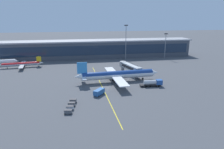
% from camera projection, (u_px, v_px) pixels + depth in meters
% --- Properties ---
extents(ground_plane, '(700.00, 700.00, 0.00)m').
position_uv_depth(ground_plane, '(107.00, 88.00, 99.37)').
color(ground_plane, '#47494F').
extents(apron_lead_in_line, '(2.61, 79.98, 0.01)m').
position_uv_depth(apron_lead_in_line, '(102.00, 87.00, 100.92)').
color(apron_lead_in_line, yellow).
rests_on(apron_lead_in_line, ground_plane).
extents(terminal_building, '(164.08, 16.52, 14.02)m').
position_uv_depth(terminal_building, '(92.00, 49.00, 168.32)').
color(terminal_building, '#424751').
rests_on(terminal_building, ground_plane).
extents(main_airliner, '(44.95, 35.75, 11.12)m').
position_uv_depth(main_airliner, '(118.00, 75.00, 108.07)').
color(main_airliner, white).
rests_on(main_airliner, ground_plane).
extents(jet_bridge, '(8.70, 20.22, 6.37)m').
position_uv_depth(jet_bridge, '(129.00, 67.00, 119.99)').
color(jet_bridge, '#B2B7BC').
rests_on(jet_bridge, ground_plane).
extents(fuel_tanker, '(10.93, 3.16, 3.25)m').
position_uv_depth(fuel_tanker, '(153.00, 83.00, 101.14)').
color(fuel_tanker, '#232326').
rests_on(fuel_tanker, ground_plane).
extents(lavatory_truck, '(5.48, 5.93, 2.50)m').
position_uv_depth(lavatory_truck, '(99.00, 92.00, 90.45)').
color(lavatory_truck, '#285B9E').
rests_on(lavatory_truck, ground_plane).
extents(baggage_cart_0, '(2.88, 2.02, 1.48)m').
position_uv_depth(baggage_cart_0, '(68.00, 112.00, 73.39)').
color(baggage_cart_0, '#595B60').
rests_on(baggage_cart_0, ground_plane).
extents(baggage_cart_1, '(2.88, 2.02, 1.48)m').
position_uv_depth(baggage_cart_1, '(70.00, 108.00, 76.47)').
color(baggage_cart_1, '#B2B7BC').
rests_on(baggage_cart_1, ground_plane).
extents(baggage_cart_2, '(2.88, 2.02, 1.48)m').
position_uv_depth(baggage_cart_2, '(72.00, 104.00, 79.55)').
color(baggage_cart_2, '#595B60').
rests_on(baggage_cart_2, ground_plane).
extents(baggage_cart_3, '(2.88, 2.02, 1.48)m').
position_uv_depth(baggage_cart_3, '(73.00, 101.00, 82.62)').
color(baggage_cart_3, '#595B60').
rests_on(baggage_cart_3, ground_plane).
extents(commuter_jet_far, '(27.91, 22.30, 6.76)m').
position_uv_depth(commuter_jet_far, '(21.00, 64.00, 137.34)').
color(commuter_jet_far, '#B2B7BC').
rests_on(commuter_jet_far, ground_plane).
extents(apron_light_mast_0, '(2.80, 0.50, 26.34)m').
position_uv_depth(apron_light_mast_0, '(126.00, 40.00, 158.96)').
color(apron_light_mast_0, gray).
rests_on(apron_light_mast_0, ground_plane).
extents(apron_light_mast_1, '(2.80, 0.50, 19.61)m').
position_uv_depth(apron_light_mast_1, '(165.00, 43.00, 165.25)').
color(apron_light_mast_1, gray).
rests_on(apron_light_mast_1, ground_plane).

